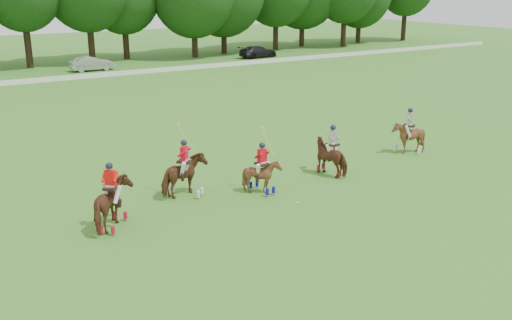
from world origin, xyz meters
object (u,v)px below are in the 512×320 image
polo_red_a (112,204)px  polo_stripe_b (408,137)px  polo_red_b (185,176)px  polo_stripe_a (332,156)px  car_mid (92,64)px  car_right (258,52)px  polo_red_c (262,175)px  polo_ball (297,202)px

polo_red_a → polo_stripe_b: bearing=4.0°
polo_red_a → polo_red_b: 3.95m
polo_red_a → polo_stripe_a: bearing=2.9°
polo_red_b → polo_red_a: bearing=-156.7°
car_mid → polo_red_a: size_ratio=1.73×
polo_stripe_a → polo_red_b: bearing=171.7°
car_right → polo_stripe_b: size_ratio=2.01×
car_right → polo_red_c: bearing=143.4°
polo_stripe_b → polo_stripe_a: bearing=-174.0°
car_right → polo_ball: (-23.65, -40.41, -0.65)m
polo_stripe_a → car_right: bearing=62.3°
polo_red_b → polo_ball: 4.78m
car_right → polo_stripe_b: polo_stripe_b is taller
polo_ball → polo_stripe_a: bearing=31.5°
polo_red_a → polo_red_b: size_ratio=0.84×
car_mid → car_right: size_ratio=0.90×
polo_red_c → polo_ball: 2.05m
polo_red_b → polo_stripe_b: 12.61m
car_right → polo_ball: size_ratio=53.42×
car_right → polo_red_a: bearing=137.0°
polo_red_b → polo_stripe_a: polo_red_b is taller
polo_red_a → polo_stripe_a: size_ratio=1.06×
car_mid → polo_stripe_b: 38.02m
car_mid → polo_red_c: polo_red_c is taller
car_mid → polo_red_b: polo_red_b is taller
car_mid → polo_red_a: polo_red_a is taller
car_right → polo_red_a: (-30.74, -38.78, 0.22)m
polo_red_b → car_right: bearing=53.9°
polo_stripe_a → polo_red_c: bearing=-175.4°
car_right → polo_red_b: bearing=139.4°
polo_red_a → polo_red_b: polo_red_b is taller
polo_stripe_b → polo_ball: polo_stripe_b is taller
polo_stripe_b → car_mid: bearing=98.1°
polo_stripe_a → polo_stripe_b: size_ratio=0.99×
polo_stripe_a → car_mid: bearing=89.6°
polo_red_b → polo_stripe_b: size_ratio=1.24×
polo_red_c → car_mid: bearing=83.6°
polo_ball → polo_red_b: bearing=137.3°
polo_stripe_a → polo_ball: 4.23m
car_right → polo_red_b: (-27.11, -37.22, 0.19)m
car_mid → polo_red_c: 38.81m
polo_red_a → car_right: bearing=51.6°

